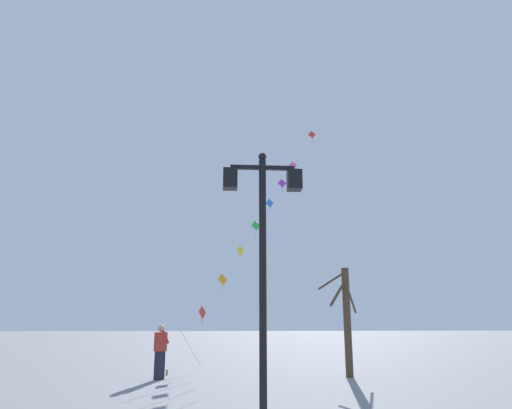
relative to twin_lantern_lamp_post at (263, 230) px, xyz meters
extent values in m
plane|color=gray|center=(-1.65, 11.60, -3.52)|extent=(160.00, 160.00, 0.00)
cylinder|color=black|center=(0.00, 0.00, -1.05)|extent=(0.14, 0.14, 4.93)
sphere|color=black|center=(0.00, 0.00, 1.49)|extent=(0.16, 0.16, 0.16)
cube|color=black|center=(0.00, 0.00, 1.26)|extent=(1.27, 0.08, 0.08)
cube|color=black|center=(-0.64, 0.00, 1.01)|extent=(0.28, 0.28, 0.40)
cube|color=beige|center=(-0.64, 0.00, 1.01)|extent=(0.19, 0.19, 0.30)
cube|color=black|center=(0.64, 0.00, 1.01)|extent=(0.28, 0.28, 0.40)
cube|color=beige|center=(0.64, 0.00, 1.01)|extent=(0.19, 0.19, 0.30)
cylinder|color=brown|center=(-2.67, 8.63, -3.43)|extent=(0.06, 0.06, 0.18)
cylinder|color=silver|center=(-2.11, 9.35, -2.34)|extent=(1.14, 1.46, 2.01)
cylinder|color=silver|center=(-1.17, 10.56, -0.66)|extent=(0.80, 1.02, 1.39)
cylinder|color=silver|center=(-0.39, 11.56, 0.72)|extent=(0.80, 1.02, 1.39)
cylinder|color=silver|center=(0.38, 12.55, 2.10)|extent=(0.80, 1.02, 1.39)
cylinder|color=silver|center=(1.15, 13.55, 3.48)|extent=(0.80, 1.02, 1.39)
cylinder|color=silver|center=(1.93, 14.54, 4.86)|extent=(0.80, 1.02, 1.39)
cylinder|color=silver|center=(2.70, 15.54, 6.24)|extent=(0.80, 1.02, 1.39)
cylinder|color=silver|center=(3.48, 16.53, 7.62)|extent=(0.80, 1.02, 1.39)
cylinder|color=silver|center=(4.25, 17.53, 9.00)|extent=(0.80, 1.02, 1.39)
cube|color=red|center=(-1.55, 10.07, -1.35)|extent=(0.32, 0.40, 0.50)
cylinder|color=red|center=(-1.55, 10.07, -1.69)|extent=(0.04, 0.04, 0.29)
cube|color=orange|center=(-0.78, 11.06, 0.03)|extent=(0.40, 0.32, 0.50)
cylinder|color=orange|center=(-0.78, 11.06, -0.32)|extent=(0.04, 0.04, 0.31)
cube|color=yellow|center=(-0.01, 12.05, 1.41)|extent=(0.32, 0.40, 0.50)
cylinder|color=yellow|center=(-0.01, 12.05, 1.06)|extent=(0.05, 0.05, 0.30)
cube|color=green|center=(0.77, 13.05, 2.79)|extent=(0.44, 0.25, 0.50)
cylinder|color=green|center=(0.77, 13.05, 2.42)|extent=(0.05, 0.06, 0.36)
cube|color=blue|center=(1.54, 14.04, 4.17)|extent=(0.37, 0.36, 0.50)
cylinder|color=blue|center=(1.54, 14.04, 3.82)|extent=(0.03, 0.03, 0.31)
cube|color=purple|center=(2.31, 15.04, 5.55)|extent=(0.46, 0.23, 0.50)
cylinder|color=purple|center=(2.31, 15.04, 5.19)|extent=(0.03, 0.04, 0.33)
cube|color=pink|center=(3.09, 16.03, 6.93)|extent=(0.46, 0.23, 0.50)
cylinder|color=pink|center=(3.09, 16.03, 6.58)|extent=(0.04, 0.05, 0.31)
cube|color=white|center=(3.86, 17.03, 8.31)|extent=(0.39, 0.34, 0.50)
cylinder|color=white|center=(3.86, 17.03, 7.94)|extent=(0.05, 0.05, 0.34)
cube|color=red|center=(4.64, 18.02, 9.69)|extent=(0.46, 0.22, 0.50)
cylinder|color=red|center=(4.64, 18.02, 9.33)|extent=(0.03, 0.03, 0.33)
cube|color=#1E1E2D|center=(-2.76, 7.29, -3.07)|extent=(0.33, 0.36, 0.90)
cube|color=#B22D26|center=(-2.76, 7.29, -2.34)|extent=(0.41, 0.45, 0.60)
sphere|color=tan|center=(-2.76, 7.29, -1.92)|extent=(0.22, 0.22, 0.22)
cylinder|color=#B22D26|center=(-2.64, 7.48, -2.17)|extent=(0.29, 0.38, 0.50)
cylinder|color=#4C3826|center=(3.55, 7.50, -1.69)|extent=(0.26, 0.26, 3.66)
cylinder|color=#4C3826|center=(3.84, 7.98, -0.86)|extent=(0.68, 1.04, 1.08)
cylinder|color=#4C3826|center=(3.07, 7.54, -0.30)|extent=(1.00, 0.15, 0.66)
cylinder|color=#4C3826|center=(3.21, 7.22, -0.73)|extent=(0.80, 0.67, 0.95)
camera|label=1|loc=(-0.73, -8.68, -1.71)|focal=32.44mm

